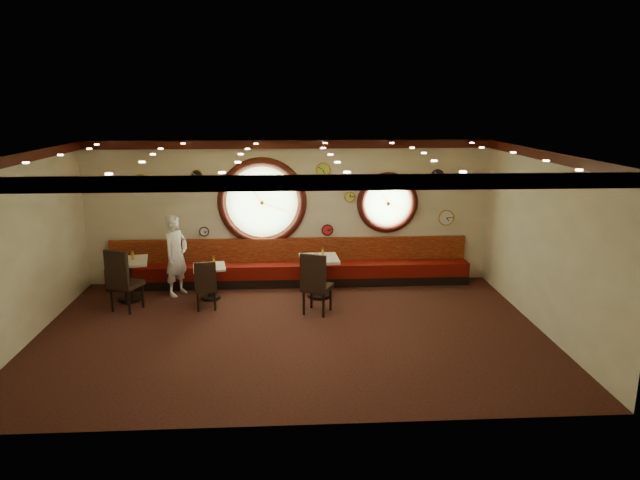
{
  "coord_description": "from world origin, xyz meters",
  "views": [
    {
      "loc": [
        -0.04,
        -9.51,
        4.04
      ],
      "look_at": [
        0.56,
        0.8,
        1.5
      ],
      "focal_mm": 32.0,
      "sensor_mm": 36.0,
      "label": 1
    }
  ],
  "objects": [
    {
      "name": "table_c",
      "position": [
        0.6,
        1.87,
        0.54
      ],
      "size": [
        0.83,
        0.83,
        0.86
      ],
      "color": "black",
      "rests_on": "floor"
    },
    {
      "name": "porthole_left_ring",
      "position": [
        -0.6,
        2.95,
        1.85
      ],
      "size": [
        1.61,
        0.03,
        1.61
      ],
      "primitive_type": "torus",
      "rotation": [
        1.57,
        0.0,
        0.0
      ],
      "color": "#C5862E",
      "rests_on": "wall_back"
    },
    {
      "name": "wall_right",
      "position": [
        4.5,
        0.0,
        1.6
      ],
      "size": [
        0.02,
        6.0,
        3.2
      ],
      "primitive_type": "cube",
      "color": "beige",
      "rests_on": "floor"
    },
    {
      "name": "porthole_right_frame",
      "position": [
        2.2,
        2.98,
        1.8
      ],
      "size": [
        1.38,
        0.18,
        1.38
      ],
      "primitive_type": "torus",
      "rotation": [
        1.57,
        0.0,
        0.0
      ],
      "color": "#350E09",
      "rests_on": "wall_back"
    },
    {
      "name": "wall_back",
      "position": [
        0.0,
        3.0,
        1.6
      ],
      "size": [
        9.0,
        0.02,
        3.2
      ],
      "primitive_type": "cube",
      "color": "beige",
      "rests_on": "floor"
    },
    {
      "name": "condiment_a_salt",
      "position": [
        -3.44,
        1.98,
        0.92
      ],
      "size": [
        0.04,
        0.04,
        0.11
      ],
      "primitive_type": "cylinder",
      "color": "silver",
      "rests_on": "table_a"
    },
    {
      "name": "chair_c",
      "position": [
        0.47,
        0.86,
        0.7
      ],
      "size": [
        0.68,
        0.68,
        0.76
      ],
      "rotation": [
        0.0,
        0.0,
        -0.42
      ],
      "color": "black",
      "rests_on": "floor"
    },
    {
      "name": "chair_a",
      "position": [
        -3.27,
        1.24,
        0.72
      ],
      "size": [
        0.7,
        0.7,
        0.78
      ],
      "rotation": [
        0.0,
        0.0,
        -0.42
      ],
      "color": "black",
      "rests_on": "floor"
    },
    {
      "name": "table_b",
      "position": [
        -1.67,
        1.89,
        0.45
      ],
      "size": [
        0.74,
        0.74,
        0.71
      ],
      "color": "black",
      "rests_on": "floor"
    },
    {
      "name": "banquette_seat",
      "position": [
        0.0,
        2.72,
        0.35
      ],
      "size": [
        8.0,
        0.55,
        0.3
      ],
      "primitive_type": "cube",
      "color": "#580B07",
      "rests_on": "banquette_base"
    },
    {
      "name": "wall_clock_7",
      "position": [
        0.75,
        2.96,
        2.55
      ],
      "size": [
        0.3,
        0.03,
        0.3
      ],
      "primitive_type": "cylinder",
      "rotation": [
        1.57,
        0.0,
        0.0
      ],
      "color": "#B4D442",
      "rests_on": "wall_back"
    },
    {
      "name": "wall_clock_4",
      "position": [
        -1.9,
        2.96,
        1.2
      ],
      "size": [
        0.2,
        0.03,
        0.2
      ],
      "primitive_type": "cylinder",
      "rotation": [
        1.57,
        0.0,
        0.0
      ],
      "color": "white",
      "rests_on": "wall_back"
    },
    {
      "name": "waiter",
      "position": [
        -2.4,
        2.2,
        0.86
      ],
      "size": [
        0.67,
        0.75,
        1.72
      ],
      "primitive_type": "imported",
      "rotation": [
        0.0,
        0.0,
        1.06
      ],
      "color": "white",
      "rests_on": "floor"
    },
    {
      "name": "porthole_right_glass",
      "position": [
        2.2,
        3.0,
        1.8
      ],
      "size": [
        1.1,
        0.02,
        1.1
      ],
      "primitive_type": "cylinder",
      "rotation": [
        1.57,
        0.0,
        0.0
      ],
      "color": "#88B16A",
      "rests_on": "wall_back"
    },
    {
      "name": "condiment_a_pepper",
      "position": [
        -3.32,
        1.88,
        0.91
      ],
      "size": [
        0.04,
        0.04,
        0.1
      ],
      "primitive_type": "cylinder",
      "color": "silver",
      "rests_on": "table_a"
    },
    {
      "name": "wall_clock_1",
      "position": [
        -3.2,
        2.96,
        2.35
      ],
      "size": [
        0.26,
        0.03,
        0.26
      ],
      "primitive_type": "cylinder",
      "rotation": [
        1.57,
        0.0,
        0.0
      ],
      "color": "#6BB323",
      "rests_on": "wall_back"
    },
    {
      "name": "condiment_c_salt",
      "position": [
        0.52,
        1.9,
        0.91
      ],
      "size": [
        0.04,
        0.04,
        0.1
      ],
      "primitive_type": "cylinder",
      "color": "silver",
      "rests_on": "table_c"
    },
    {
      "name": "porthole_left_glass",
      "position": [
        -0.6,
        3.0,
        1.85
      ],
      "size": [
        1.66,
        0.02,
        1.66
      ],
      "primitive_type": "cylinder",
      "rotation": [
        1.57,
        0.0,
        0.0
      ],
      "color": "#88B16A",
      "rests_on": "wall_back"
    },
    {
      "name": "molding_left",
      "position": [
        -4.45,
        0.0,
        3.11
      ],
      "size": [
        0.1,
        6.0,
        0.18
      ],
      "primitive_type": "cube",
      "color": "#350E09",
      "rests_on": "wall_back"
    },
    {
      "name": "wall_clock_6",
      "position": [
        3.3,
        2.96,
        2.4
      ],
      "size": [
        0.28,
        0.03,
        0.28
      ],
      "primitive_type": "cylinder",
      "rotation": [
        1.57,
        0.0,
        0.0
      ],
      "color": "black",
      "rests_on": "wall_back"
    },
    {
      "name": "condiment_b_pepper",
      "position": [
        -1.67,
        1.82,
        0.77
      ],
      "size": [
        0.04,
        0.04,
        0.11
      ],
      "primitive_type": "cylinder",
      "color": "silver",
      "rests_on": "table_b"
    },
    {
      "name": "condiment_c_bottle",
      "position": [
        0.69,
        2.0,
        0.95
      ],
      "size": [
        0.05,
        0.05,
        0.18
      ],
      "primitive_type": "cylinder",
      "color": "gold",
      "rests_on": "table_c"
    },
    {
      "name": "banquette_back",
      "position": [
        0.0,
        2.94,
        0.75
      ],
      "size": [
        8.0,
        0.1,
        0.55
      ],
      "primitive_type": "cube",
      "color": "#64070F",
      "rests_on": "wall_back"
    },
    {
      "name": "wall_left",
      "position": [
        -4.5,
        0.0,
        1.6
      ],
      "size": [
        0.02,
        6.0,
        3.2
      ],
      "primitive_type": "cube",
      "color": "beige",
      "rests_on": "floor"
    },
    {
      "name": "chair_b",
      "position": [
        -1.67,
        1.23,
        0.57
      ],
      "size": [
        0.48,
        0.48,
        0.62
      ],
      "rotation": [
        0.0,
        0.0,
        0.16
      ],
      "color": "black",
      "rests_on": "floor"
    },
    {
      "name": "porthole_left_frame",
      "position": [
        -0.6,
        2.98,
        1.85
      ],
      "size": [
        1.98,
        0.18,
        1.98
      ],
      "primitive_type": "torus",
      "rotation": [
        1.57,
        0.0,
        0.0
      ],
      "color": "#350E09",
      "rests_on": "wall_back"
    },
    {
      "name": "wall_clock_0",
      "position": [
        0.85,
        2.96,
        1.2
      ],
      "size": [
        0.24,
        0.03,
        0.24
      ],
      "primitive_type": "cylinder",
      "rotation": [
        1.57,
        0.0,
        0.0
      ],
      "color": "red",
      "rests_on": "wall_back"
    },
    {
      "name": "floor",
      "position": [
        0.0,
        0.0,
        0.0
      ],
      "size": [
        9.0,
        6.0,
        0.0
      ],
      "primitive_type": "cube",
      "color": "black",
      "rests_on": "ground"
    },
    {
      "name": "wall_clock_5",
      "position": [
        3.55,
        2.96,
        1.45
      ],
      "size": [
        0.34,
        0.03,
        0.34
      ],
      "primitive_type": "cylinder",
      "rotation": [
        1.57,
        0.0,
        0.0
      ],
      "color": "white",
      "rests_on": "wall_back"
    },
    {
      "name": "table_a",
      "position": [
        -3.33,
        1.89,
        0.54
      ],
      "size": [
        0.92,
        0.92,
        0.86
      ],
      "color": "black",
      "rests_on": "floor"
    },
    {
      "name": "wall_clock_3",
      "position": [
        1.35,
        2.96,
        1.95
      ],
      "size": [
        0.22,
        0.03,
        0.22
      ],
      "primitive_type": "cylinder",
      "rotation": [
        1.57,
        0.0,
        0.0
      ],
      "color": "#D6E14B",
      "rests_on": "wall_back"
    },
    {
      "name": "molding_back",
      "position": [
        0.0,
        2.95,
        3.11
      ],
      "size": [
        9.0,
        0.1,
        0.18
      ],
      "primitive_type": "cube",
      "color": "#350E09",
      "rests_on": "wall_back"
    },
    {
      "name": "condiment_b_bottle",
      "position": [
        -1.58,
        2.01,
        0.8
      ],
      "size": [
        0.06,
        0.06,
        0.18
      ],
      "primitive_type": "cylinder",
      "color": "gold",
      "rests_on": "table_b"
    },
    {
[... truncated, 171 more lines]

